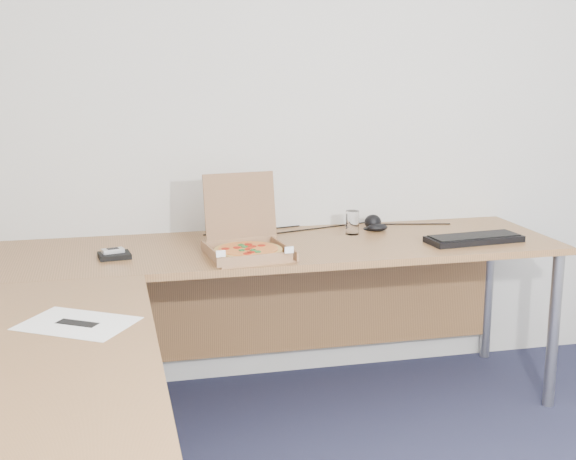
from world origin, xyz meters
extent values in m
cube|color=#8D5E35|center=(-0.50, 1.40, 0.71)|extent=(2.50, 0.70, 0.03)
cube|color=#8D5E35|center=(-1.40, 0.30, 0.71)|extent=(0.70, 1.50, 0.03)
cylinder|color=gray|center=(0.70, 1.70, 0.35)|extent=(0.05, 0.05, 0.70)
cube|color=#916543|center=(-0.63, 1.23, 0.73)|extent=(0.31, 0.31, 0.01)
cube|color=#916543|center=(-0.63, 1.40, 0.89)|extent=(0.31, 0.06, 0.30)
cylinder|color=gold|center=(-0.63, 1.23, 0.75)|extent=(0.28, 0.28, 0.02)
cylinder|color=red|center=(-0.63, 1.23, 0.76)|extent=(0.24, 0.24, 0.00)
cylinder|color=white|center=(-0.09, 1.53, 0.78)|extent=(0.06, 0.06, 0.11)
cube|color=black|center=(0.38, 1.25, 0.74)|extent=(0.43, 0.19, 0.03)
ellipsoid|color=black|center=(0.04, 1.56, 0.75)|extent=(0.11, 0.09, 0.03)
cube|color=black|center=(-1.15, 1.33, 0.74)|extent=(0.13, 0.12, 0.02)
cube|color=#B2B5BA|center=(-1.16, 1.34, 0.76)|extent=(0.09, 0.07, 0.02)
cube|color=white|center=(-1.28, 0.55, 0.73)|extent=(0.40, 0.37, 0.00)
ellipsoid|color=black|center=(0.04, 1.61, 0.77)|extent=(0.09, 0.09, 0.07)
camera|label=1|loc=(-1.17, -1.75, 1.50)|focal=48.25mm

